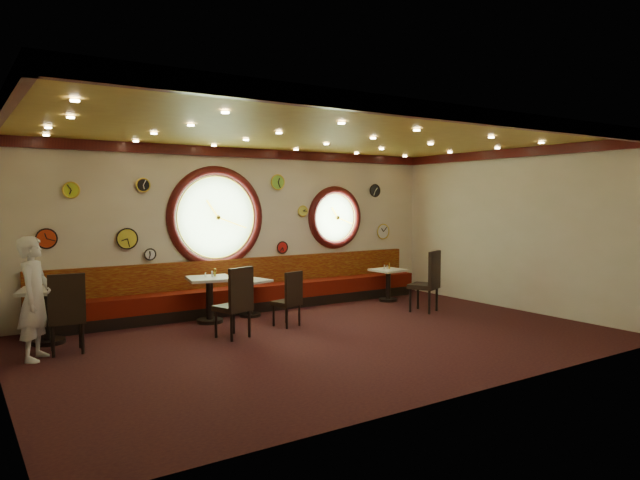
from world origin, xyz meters
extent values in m
cube|color=black|center=(0.00, 0.00, 0.00)|extent=(9.00, 6.00, 0.00)
cube|color=gold|center=(0.00, 0.00, 3.20)|extent=(9.00, 6.00, 0.02)
cube|color=beige|center=(0.00, 3.00, 1.60)|extent=(9.00, 0.02, 3.20)
cube|color=beige|center=(0.00, -3.00, 1.60)|extent=(9.00, 0.02, 3.20)
cube|color=beige|center=(4.50, 0.00, 1.60)|extent=(0.02, 6.00, 3.20)
cube|color=#380A0A|center=(0.00, 2.95, 3.11)|extent=(9.00, 0.10, 0.18)
cube|color=#380A0A|center=(0.00, -2.95, 3.11)|extent=(9.00, 0.10, 0.18)
cube|color=#380A0A|center=(4.45, 0.00, 3.11)|extent=(0.10, 6.00, 0.18)
cube|color=black|center=(0.00, 2.72, 0.10)|extent=(8.00, 0.55, 0.20)
cube|color=#560D07|center=(0.00, 2.72, 0.35)|extent=(8.00, 0.55, 0.30)
cube|color=#5E0B07|center=(0.00, 2.94, 0.75)|extent=(8.00, 0.10, 0.55)
cylinder|color=#83AC67|center=(-0.60, 3.00, 1.85)|extent=(1.66, 0.02, 1.66)
torus|color=#380A0A|center=(-0.60, 2.98, 1.85)|extent=(1.98, 0.18, 1.98)
torus|color=gold|center=(-0.60, 2.95, 1.85)|extent=(1.61, 0.03, 1.61)
cylinder|color=#83AC67|center=(2.20, 3.00, 1.80)|extent=(1.10, 0.02, 1.10)
torus|color=#380A0A|center=(2.20, 2.98, 1.80)|extent=(1.38, 0.18, 1.38)
torus|color=gold|center=(2.20, 2.95, 1.80)|extent=(1.09, 0.03, 1.09)
cylinder|color=#B8D32A|center=(-3.20, 2.96, 2.35)|extent=(0.26, 0.03, 0.26)
cylinder|color=red|center=(-3.60, 2.96, 1.55)|extent=(0.32, 0.03, 0.32)
cylinder|color=silver|center=(3.55, 2.96, 1.45)|extent=(0.34, 0.03, 0.34)
cylinder|color=black|center=(3.30, 2.96, 2.40)|extent=(0.28, 0.03, 0.28)
cylinder|color=#7BC23C|center=(0.75, 2.96, 2.55)|extent=(0.30, 0.03, 0.30)
cylinder|color=gold|center=(-2.30, 2.96, 1.50)|extent=(0.36, 0.03, 0.36)
cylinder|color=white|center=(-1.90, 2.96, 1.20)|extent=(0.20, 0.03, 0.20)
cylinder|color=#DDDA49|center=(1.35, 2.96, 1.95)|extent=(0.22, 0.03, 0.22)
cylinder|color=black|center=(-2.00, 2.96, 2.45)|extent=(0.24, 0.03, 0.24)
cylinder|color=red|center=(0.85, 2.96, 1.20)|extent=(0.24, 0.03, 0.24)
cylinder|color=black|center=(-3.73, 2.09, 0.03)|extent=(0.48, 0.48, 0.07)
cylinder|color=black|center=(-3.73, 2.09, 0.42)|extent=(0.13, 0.13, 0.77)
cube|color=silver|center=(-3.73, 2.09, 0.82)|extent=(0.95, 0.95, 0.05)
cylinder|color=black|center=(-1.10, 2.14, 0.03)|extent=(0.47, 0.47, 0.06)
cylinder|color=black|center=(-1.10, 2.14, 0.40)|extent=(0.13, 0.13, 0.74)
cube|color=silver|center=(-1.10, 2.14, 0.79)|extent=(0.87, 0.87, 0.05)
cylinder|color=black|center=(-0.25, 2.25, 0.03)|extent=(0.40, 0.40, 0.05)
cylinder|color=black|center=(-0.25, 2.25, 0.34)|extent=(0.11, 0.11, 0.63)
cube|color=silver|center=(-0.25, 2.25, 0.67)|extent=(0.77, 0.77, 0.05)
cylinder|color=black|center=(2.97, 2.07, 0.03)|extent=(0.40, 0.40, 0.05)
cylinder|color=black|center=(2.97, 2.07, 0.34)|extent=(0.11, 0.11, 0.63)
cube|color=silver|center=(2.97, 2.07, 0.67)|extent=(0.66, 0.66, 0.05)
cube|color=black|center=(-3.58, 1.38, 0.48)|extent=(0.53, 0.53, 0.08)
cube|color=black|center=(-3.61, 1.17, 0.84)|extent=(0.49, 0.11, 0.63)
cube|color=black|center=(-1.22, 0.90, 0.48)|extent=(0.59, 0.59, 0.08)
cube|color=black|center=(-1.16, 0.70, 0.83)|extent=(0.47, 0.20, 0.62)
cube|color=black|center=(-0.09, 1.15, 0.40)|extent=(0.50, 0.50, 0.07)
cube|color=black|center=(-0.04, 0.98, 0.70)|extent=(0.40, 0.16, 0.52)
cube|color=black|center=(2.80, 0.79, 0.50)|extent=(0.66, 0.66, 0.09)
cube|color=black|center=(2.89, 0.60, 0.87)|extent=(0.48, 0.27, 0.65)
cylinder|color=silver|center=(-3.87, 2.12, 0.90)|extent=(0.04, 0.04, 0.11)
cylinder|color=silver|center=(-1.17, 2.15, 0.86)|extent=(0.03, 0.03, 0.09)
cylinder|color=silver|center=(-0.32, 2.26, 0.74)|extent=(0.03, 0.03, 0.09)
cylinder|color=silver|center=(2.93, 2.15, 0.74)|extent=(0.03, 0.03, 0.09)
cylinder|color=silver|center=(-3.74, 2.01, 0.89)|extent=(0.04, 0.04, 0.10)
cylinder|color=silver|center=(-1.04, 2.16, 0.87)|extent=(0.04, 0.04, 0.10)
cylinder|color=silver|center=(-0.26, 2.19, 0.74)|extent=(0.03, 0.03, 0.09)
cylinder|color=silver|center=(2.96, 2.09, 0.74)|extent=(0.03, 0.03, 0.09)
cylinder|color=gold|center=(-3.64, 2.15, 0.93)|extent=(0.06, 0.06, 0.18)
cylinder|color=gold|center=(-0.97, 2.19, 0.89)|extent=(0.04, 0.04, 0.14)
cylinder|color=yellow|center=(-0.19, 2.27, 0.78)|extent=(0.06, 0.06, 0.18)
cylinder|color=gold|center=(3.02, 2.09, 0.76)|extent=(0.04, 0.04, 0.14)
imported|color=white|center=(-4.00, 1.22, 0.85)|extent=(0.65, 0.74, 1.70)
camera|label=1|loc=(-4.97, -7.33, 2.18)|focal=32.00mm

